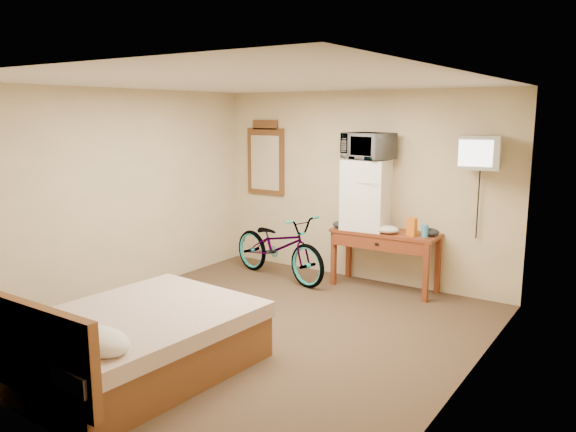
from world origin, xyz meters
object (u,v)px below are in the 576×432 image
Objects in this scene: mini_fridge at (367,194)px; bicycle at (279,246)px; desk at (384,241)px; microwave at (368,146)px; bed at (130,342)px; crt_television at (480,152)px; blue_cup at (425,231)px; wall_mirror at (266,159)px.

mini_fridge reaches higher than bicycle.
mini_fridge is (-0.28, 0.05, 0.56)m from desk.
microwave is 3.78m from bed.
desk is 1.60m from crt_television.
blue_cup is at bearing -67.03° from bicycle.
desk is 9.32× the size of blue_cup.
wall_mirror is (-2.55, 0.28, 0.73)m from blue_cup.
microwave reaches higher than bed.
wall_mirror is at bearing 60.23° from bicycle.
blue_cup is 3.66m from bed.
desk is at bearing -10.76° from mini_fridge.
blue_cup is 1.12m from crt_television.
bed is (-0.52, -3.43, -0.90)m from mini_fridge.
wall_mirror reaches higher than mini_fridge.
blue_cup is (0.81, -0.07, -0.98)m from microwave.
microwave is (0.00, 0.00, 0.61)m from mini_fridge.
blue_cup is (0.81, -0.07, -0.37)m from mini_fridge.
bicycle is at bearing -170.33° from blue_cup.
mini_fridge is 6.08× the size of blue_cup.
microwave is at bearing 169.21° from desk.
mini_fridge is 1.51m from crt_television.
crt_television reaches higher than bicycle.
desk is at bearing -62.97° from bicycle.
mini_fridge is at bearing -7.16° from wall_mirror.
blue_cup is (0.53, -0.01, 0.19)m from desk.
desk is 1.43m from bicycle.
crt_television is at bearing 1.15° from desk.
crt_television is 3.15m from wall_mirror.
wall_mirror is at bearing 172.34° from desk.
microwave is at bearing 56.24° from mini_fridge.
crt_television is 0.55× the size of wall_mirror.
microwave is 1.27m from blue_cup.
mini_fridge is 3.59m from bed.
mini_fridge is 1.38m from bicycle.
blue_cup reaches higher than desk.
mini_fridge is at bearing 175.40° from blue_cup.
bed is (-0.52, -3.43, -1.51)m from microwave.
wall_mirror is at bearing 175.44° from crt_television.
microwave reaches higher than crt_television.
desk is 1.53× the size of mini_fridge.
desk is 0.63m from mini_fridge.
bicycle is at bearing -143.52° from microwave.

